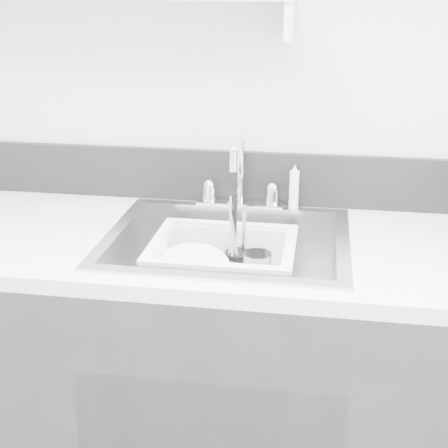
# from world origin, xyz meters

# --- Properties ---
(counter_run) EXTENTS (3.20, 0.62, 0.92)m
(counter_run) POSITION_xyz_m (0.00, 1.19, 0.46)
(counter_run) COLOR #242428
(counter_run) RESTS_ON ground
(backsplash) EXTENTS (3.20, 0.02, 0.16)m
(backsplash) POSITION_xyz_m (0.00, 1.49, 1.00)
(backsplash) COLOR black
(backsplash) RESTS_ON counter_run
(sink) EXTENTS (0.64, 0.52, 0.20)m
(sink) POSITION_xyz_m (0.00, 1.19, 0.83)
(sink) COLOR silver
(sink) RESTS_ON counter_run
(faucet) EXTENTS (0.26, 0.18, 0.23)m
(faucet) POSITION_xyz_m (0.00, 1.44, 0.98)
(faucet) COLOR silver
(faucet) RESTS_ON counter_run
(side_sprayer) EXTENTS (0.03, 0.03, 0.14)m
(side_sprayer) POSITION_xyz_m (0.16, 1.44, 0.99)
(side_sprayer) COLOR white
(side_sprayer) RESTS_ON counter_run
(wash_tub) EXTENTS (0.46, 0.41, 0.15)m
(wash_tub) POSITION_xyz_m (-0.01, 1.21, 0.83)
(wash_tub) COLOR white
(wash_tub) RESTS_ON sink
(plate_stack) EXTENTS (0.27, 0.27, 0.11)m
(plate_stack) POSITION_xyz_m (-0.09, 1.16, 0.80)
(plate_stack) COLOR white
(plate_stack) RESTS_ON wash_tub
(utensil_cup) EXTENTS (0.07, 0.07, 0.25)m
(utensil_cup) POSITION_xyz_m (0.02, 1.25, 0.82)
(utensil_cup) COLOR black
(utensil_cup) RESTS_ON wash_tub
(ladle) EXTENTS (0.26, 0.23, 0.07)m
(ladle) POSITION_xyz_m (-0.07, 1.19, 0.80)
(ladle) COLOR silver
(ladle) RESTS_ON wash_tub
(tumbler_in_tub) EXTENTS (0.09, 0.09, 0.11)m
(tumbler_in_tub) POSITION_xyz_m (0.08, 1.21, 0.82)
(tumbler_in_tub) COLOR white
(tumbler_in_tub) RESTS_ON wash_tub
(bowl_small) EXTENTS (0.12, 0.12, 0.03)m
(bowl_small) POSITION_xyz_m (0.10, 1.11, 0.78)
(bowl_small) COLOR white
(bowl_small) RESTS_ON wash_tub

